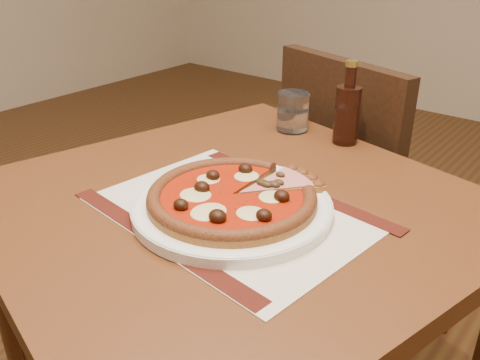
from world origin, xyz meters
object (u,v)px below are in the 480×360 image
at_px(pizza, 232,196).
at_px(chair_far, 359,191).
at_px(plate, 232,206).
at_px(bottle, 347,112).
at_px(table, 233,247).
at_px(water_glass, 293,112).

bearing_deg(pizza, chair_far, 95.78).
height_order(chair_far, plate, chair_far).
distance_m(plate, bottle, 0.41).
bearing_deg(bottle, plate, -89.11).
distance_m(table, pizza, 0.14).
xyz_separation_m(table, plate, (0.03, -0.04, 0.11)).
bearing_deg(plate, bottle, 90.89).
height_order(plate, pizza, pizza).
bearing_deg(table, water_glass, 107.68).
distance_m(plate, water_glass, 0.42).
distance_m(plate, pizza, 0.02).
bearing_deg(water_glass, plate, -70.11).
bearing_deg(pizza, table, 127.57).
height_order(table, water_glass, water_glass).
bearing_deg(bottle, pizza, -89.13).
bearing_deg(chair_far, table, 111.08).
bearing_deg(bottle, table, -93.53).
height_order(water_glass, bottle, bottle).
bearing_deg(table, bottle, 86.47).
relative_size(plate, pizza, 1.19).
distance_m(chair_far, bottle, 0.39).
xyz_separation_m(water_glass, bottle, (0.14, 0.01, 0.03)).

